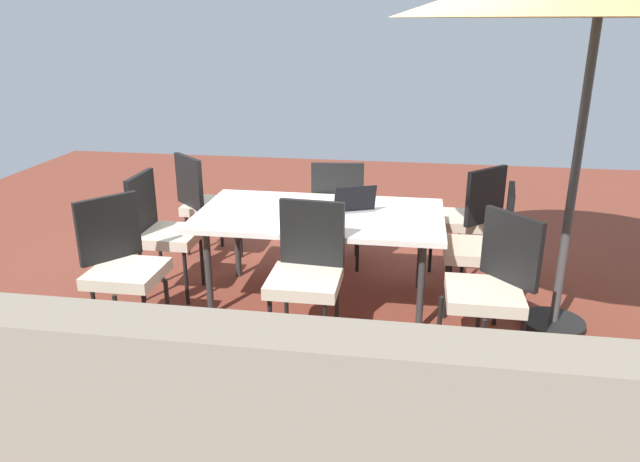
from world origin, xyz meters
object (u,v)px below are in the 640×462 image
object	(u,v)px
chair_southeast	(205,201)
chair_northwest	(492,283)
chair_south	(337,207)
chair_northeast	(122,262)
cup	(285,213)
chair_west	(485,243)
laptop	(352,205)
dining_table	(320,219)
chair_north	(307,269)
chair_east	(162,228)
chair_southwest	(469,215)

from	to	relation	value
chair_southeast	chair_northwest	size ratio (longest dim) A/B	1.00
chair_northwest	chair_south	bearing A→B (deg)	177.30
chair_northeast	cup	world-z (taller)	chair_northeast
cup	chair_southeast	bearing A→B (deg)	-45.16
chair_west	laptop	bearing A→B (deg)	-87.09
dining_table	chair_north	distance (m)	0.69
chair_north	chair_east	bearing A→B (deg)	158.03
chair_north	cup	bearing A→B (deg)	122.14
chair_southwest	chair_west	world-z (taller)	same
dining_table	chair_east	size ratio (longest dim) A/B	1.88
dining_table	laptop	size ratio (longest dim) A/B	4.71
dining_table	chair_southwest	distance (m)	1.35
chair_north	chair_southwest	world-z (taller)	same
chair_southeast	chair_southwest	size ratio (longest dim) A/B	1.00
chair_south	laptop	size ratio (longest dim) A/B	2.51
dining_table	chair_northeast	xyz separation A→B (m)	(1.24, 0.75, -0.13)
chair_northeast	chair_southwest	xyz separation A→B (m)	(-2.40, -1.42, 0.00)
chair_east	chair_north	bearing A→B (deg)	-116.40
dining_table	chair_southeast	bearing A→B (deg)	-32.14
chair_northeast	chair_west	distance (m)	2.57
dining_table	chair_northwest	world-z (taller)	chair_northwest
cup	chair_east	bearing A→B (deg)	-9.72
chair_south	chair_west	distance (m)	1.38
chair_west	chair_east	bearing A→B (deg)	-81.41
dining_table	chair_south	world-z (taller)	chair_south
chair_northeast	chair_northwest	world-z (taller)	same
cup	chair_north	bearing A→B (deg)	117.62
chair_south	cup	xyz separation A→B (m)	(0.26, 0.94, 0.23)
chair_north	chair_south	distance (m)	1.39
chair_northeast	cup	distance (m)	1.17
chair_south	chair_southeast	world-z (taller)	same
dining_table	chair_southeast	distance (m)	1.38
chair_southwest	chair_east	distance (m)	2.52
chair_east	chair_west	xyz separation A→B (m)	(-2.48, -0.04, 0.00)
chair_southeast	chair_northeast	bearing A→B (deg)	129.75
chair_southeast	chair_west	distance (m)	2.50
laptop	chair_southeast	bearing A→B (deg)	-48.12
chair_southwest	laptop	size ratio (longest dim) A/B	2.51
laptop	chair_northwest	bearing A→B (deg)	117.10
chair_southeast	chair_southwest	distance (m)	2.33
chair_southeast	chair_southwest	bearing A→B (deg)	-138.91
dining_table	cup	bearing A→B (deg)	44.48
chair_northwest	dining_table	bearing A→B (deg)	-162.43
chair_northeast	chair_northwest	distance (m)	2.43
chair_south	chair_west	size ratio (longest dim) A/B	1.00
dining_table	chair_east	distance (m)	1.26
chair_north	chair_west	size ratio (longest dim) A/B	1.00
laptop	chair_west	bearing A→B (deg)	152.06
dining_table	chair_west	world-z (taller)	chair_west
chair_southeast	chair_south	bearing A→B (deg)	-138.05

